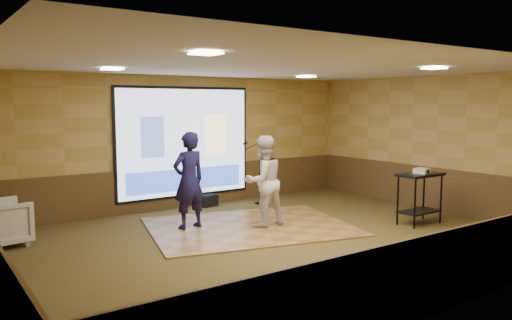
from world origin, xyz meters
TOP-DOWN VIEW (x-y plane):
  - ground at (0.00, 0.00)m, footprint 9.00×9.00m
  - room_shell at (0.00, 0.00)m, footprint 9.04×7.04m
  - wainscot_back at (0.00, 3.48)m, footprint 9.00×0.04m
  - wainscot_front at (0.00, -3.48)m, footprint 9.00×0.04m
  - wainscot_right at (4.48, 0.00)m, footprint 0.04×7.00m
  - projector_screen at (0.00, 3.44)m, footprint 3.32×0.06m
  - downlight_nw at (-2.20, 1.80)m, footprint 0.32×0.32m
  - downlight_ne at (2.20, 1.80)m, footprint 0.32×0.32m
  - downlight_sw at (-2.20, -1.50)m, footprint 0.32×0.32m
  - downlight_se at (2.20, -1.50)m, footprint 0.32×0.32m
  - dance_floor at (0.13, 1.01)m, footprint 4.35×3.70m
  - player_left at (-0.88, 1.56)m, footprint 0.71×0.51m
  - player_right at (0.36, 0.89)m, footprint 0.85×0.67m
  - av_table at (3.06, -0.67)m, footprint 0.96×0.51m
  - projector at (3.08, -0.69)m, footprint 0.35×0.31m
  - mic_stand at (1.57, 2.79)m, footprint 0.59×0.24m
  - banquet_chair at (-4.00, 2.35)m, footprint 0.98×0.96m
  - duffel_bag at (0.47, 3.25)m, footprint 0.47×0.36m

SIDE VIEW (x-z plane):
  - ground at x=0.00m, z-range 0.00..0.00m
  - dance_floor at x=0.13m, z-range 0.00..0.03m
  - duffel_bag at x=0.47m, z-range 0.00..0.26m
  - banquet_chair at x=-4.00m, z-range 0.00..0.79m
  - wainscot_back at x=0.00m, z-range 0.00..0.95m
  - wainscot_front at x=0.00m, z-range 0.00..0.95m
  - wainscot_right at x=4.48m, z-range 0.00..0.95m
  - mic_stand at x=1.57m, z-range -0.26..1.25m
  - av_table at x=3.06m, z-range 0.21..1.23m
  - player_right at x=0.36m, z-range 0.03..1.77m
  - player_left at x=-0.88m, z-range 0.03..1.86m
  - projector at x=3.08m, z-range 1.01..1.11m
  - projector_screen at x=0.00m, z-range 0.21..2.73m
  - room_shell at x=0.00m, z-range 0.58..3.60m
  - downlight_nw at x=-2.20m, z-range 2.96..2.98m
  - downlight_ne at x=2.20m, z-range 2.96..2.98m
  - downlight_sw at x=-2.20m, z-range 2.96..2.98m
  - downlight_se at x=2.20m, z-range 2.96..2.98m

